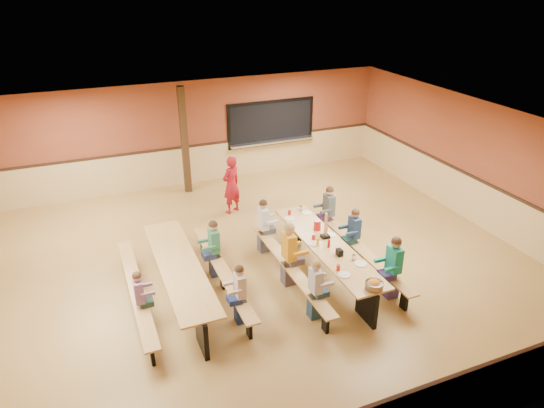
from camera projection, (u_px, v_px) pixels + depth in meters
name	position (u px, v px, depth m)	size (l,w,h in m)	color
ground	(246.00, 267.00, 10.34)	(12.00, 12.00, 0.00)	olive
room_envelope	(246.00, 239.00, 10.04)	(12.04, 10.04, 3.02)	brown
kitchen_pass_through	(271.00, 125.00, 14.72)	(2.78, 0.28, 1.38)	black
structural_post	(185.00, 141.00, 13.29)	(0.18, 0.18, 3.00)	#322110
cafeteria_table_main	(326.00, 253.00, 9.85)	(1.91, 3.70, 0.74)	tan
cafeteria_table_second	(180.00, 274.00, 9.16)	(1.91, 3.70, 0.74)	tan
seated_child_white_left	(315.00, 290.00, 8.61)	(0.36, 0.29, 1.18)	silver
seated_adult_yellow	(289.00, 255.00, 9.53)	(0.43, 0.35, 1.34)	orange
seated_child_grey_left	(263.00, 226.00, 10.70)	(0.38, 0.31, 1.24)	white
seated_child_teal_right	(393.00, 268.00, 9.16)	(0.40, 0.33, 1.28)	#178B77
seated_child_navy_right	(354.00, 235.00, 10.36)	(0.37, 0.30, 1.21)	navy
seated_child_char_right	(329.00, 212.00, 11.30)	(0.39, 0.32, 1.26)	#464D4F
seated_child_purple_sec	(140.00, 300.00, 8.37)	(0.33, 0.27, 1.13)	#8B5C89
seated_child_green_sec	(214.00, 249.00, 9.82)	(0.38, 0.31, 1.24)	#377C58
seated_child_tan_sec	(240.00, 295.00, 8.50)	(0.34, 0.28, 1.16)	beige
standing_woman	(231.00, 185.00, 12.40)	(0.56, 0.37, 1.53)	#A81320
punch_pitcher	(317.00, 225.00, 10.26)	(0.16, 0.16, 0.22)	red
chip_bowl	(374.00, 285.00, 8.36)	(0.32, 0.32, 0.15)	orange
napkin_dispenser	(339.00, 252.00, 9.35)	(0.10, 0.14, 0.13)	black
condiment_mustard	(318.00, 242.00, 9.68)	(0.06, 0.06, 0.17)	yellow
condiment_ketchup	(329.00, 243.00, 9.61)	(0.06, 0.06, 0.17)	#B2140F
table_paddle	(325.00, 232.00, 9.94)	(0.16, 0.16, 0.56)	black
place_settings	(327.00, 242.00, 9.74)	(0.65, 3.30, 0.11)	beige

